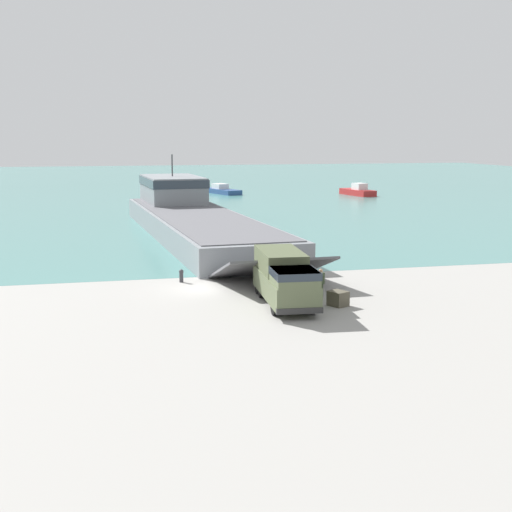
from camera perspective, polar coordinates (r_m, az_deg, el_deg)
name	(u,v)px	position (r m, az deg, el deg)	size (l,w,h in m)	color
ground_plane	(207,289)	(44.70, -3.92, -2.61)	(240.00, 240.00, 0.00)	gray
water_surface	(126,186)	(137.36, -10.32, 5.55)	(240.00, 180.00, 0.01)	#477F7A
landing_craft	(191,215)	(70.26, -5.21, 3.30)	(10.60, 45.08, 7.37)	gray
military_truck	(285,278)	(40.31, 2.32, -1.75)	(2.96, 7.90, 2.89)	#566042
soldier_on_ramp	(321,281)	(42.11, 5.20, -2.00)	(0.47, 0.30, 1.73)	#3D4C33
moored_boat_b	(222,190)	(117.62, -2.76, 5.28)	(5.23, 9.11, 1.57)	navy
moored_boat_c	(358,191)	(114.94, 8.16, 5.15)	(3.86, 7.53, 1.95)	#B22323
mooring_bollard	(181,275)	(46.68, -6.00, -1.53)	(0.30, 0.30, 0.86)	#333338
cargo_crate	(338,298)	(40.32, 6.58, -3.40)	(0.85, 1.01, 0.85)	#4C4738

